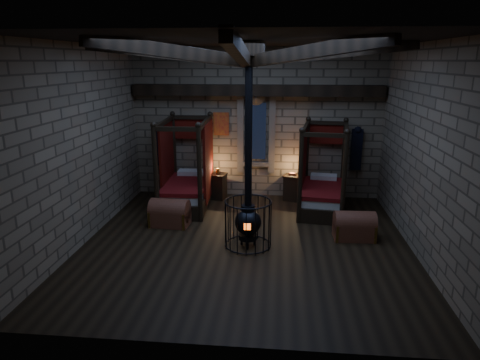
# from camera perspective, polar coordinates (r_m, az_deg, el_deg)

# --- Properties ---
(room) EXTENTS (7.02, 7.02, 4.29)m
(room) POSITION_cam_1_polar(r_m,az_deg,el_deg) (8.69, 0.96, 15.02)
(room) COLOR black
(room) RESTS_ON ground
(bed_left) EXTENTS (1.26, 2.29, 2.34)m
(bed_left) POSITION_cam_1_polar(r_m,az_deg,el_deg) (11.65, -7.07, -0.71)
(bed_left) COLOR black
(bed_left) RESTS_ON ground
(bed_right) EXTENTS (1.39, 2.27, 2.24)m
(bed_right) POSITION_cam_1_polar(r_m,az_deg,el_deg) (11.49, 10.93, -1.25)
(bed_right) COLOR black
(bed_right) RESTS_ON ground
(trunk_left) EXTENTS (0.96, 0.66, 0.67)m
(trunk_left) POSITION_cam_1_polar(r_m,az_deg,el_deg) (10.42, -9.34, -4.43)
(trunk_left) COLOR brown
(trunk_left) RESTS_ON ground
(trunk_right) EXTENTS (0.91, 0.60, 0.65)m
(trunk_right) POSITION_cam_1_polar(r_m,az_deg,el_deg) (9.87, 15.00, -5.99)
(trunk_right) COLOR brown
(trunk_right) RESTS_ON ground
(nightstand_left) EXTENTS (0.54, 0.53, 0.90)m
(nightstand_left) POSITION_cam_1_polar(r_m,az_deg,el_deg) (12.23, -2.96, -0.80)
(nightstand_left) COLOR black
(nightstand_left) RESTS_ON ground
(nightstand_right) EXTENTS (0.55, 0.54, 0.80)m
(nightstand_right) POSITION_cam_1_polar(r_m,az_deg,el_deg) (12.18, 6.93, -0.99)
(nightstand_right) COLOR black
(nightstand_right) RESTS_ON ground
(stove) EXTENTS (1.00, 1.00, 4.05)m
(stove) POSITION_cam_1_polar(r_m,az_deg,el_deg) (9.04, 1.08, -5.23)
(stove) COLOR black
(stove) RESTS_ON ground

